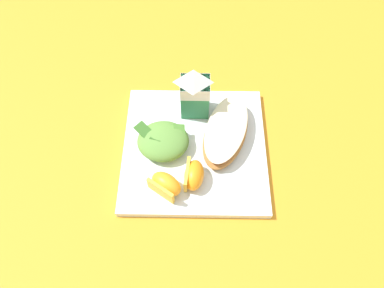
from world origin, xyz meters
name	(u,v)px	position (x,y,z in m)	size (l,w,h in m)	color
ground	(192,151)	(0.00, 0.00, 0.00)	(3.00, 3.00, 0.00)	orange
white_plate	(192,149)	(0.00, 0.00, 0.01)	(0.28, 0.28, 0.02)	silver
cheesy_pizza_bread	(223,131)	(0.06, 0.02, 0.03)	(0.13, 0.19, 0.04)	#A87038
green_salad_pile	(161,140)	(-0.06, 0.00, 0.04)	(0.11, 0.09, 0.04)	#5B8E3D
milk_carton	(191,92)	(0.00, 0.09, 0.08)	(0.06, 0.05, 0.11)	#2D8451
orange_wedge_front	(163,185)	(-0.05, -0.09, 0.04)	(0.07, 0.06, 0.04)	orange
orange_wedge_middle	(192,175)	(0.00, -0.07, 0.04)	(0.04, 0.06, 0.04)	orange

